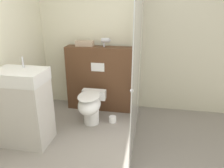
# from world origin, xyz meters

# --- Properties ---
(wall_back) EXTENTS (8.00, 0.06, 2.50)m
(wall_back) POSITION_xyz_m (0.00, 2.11, 1.25)
(wall_back) COLOR beige
(wall_back) RESTS_ON ground_plane
(partition_panel) EXTENTS (1.12, 0.26, 1.10)m
(partition_panel) POSITION_xyz_m (-0.30, 1.90, 0.55)
(partition_panel) COLOR #51331E
(partition_panel) RESTS_ON ground_plane
(shower_glass) EXTENTS (0.04, 1.69, 2.03)m
(shower_glass) POSITION_xyz_m (0.38, 1.23, 1.01)
(shower_glass) COLOR silver
(shower_glass) RESTS_ON ground_plane
(toilet) EXTENTS (0.37, 0.58, 0.51)m
(toilet) POSITION_xyz_m (-0.31, 1.33, 0.32)
(toilet) COLOR white
(toilet) RESTS_ON ground_plane
(sink_vanity) EXTENTS (0.63, 0.44, 1.15)m
(sink_vanity) POSITION_xyz_m (-1.03, 0.74, 0.51)
(sink_vanity) COLOR beige
(sink_vanity) RESTS_ON ground_plane
(hair_drier) EXTENTS (0.15, 0.08, 0.15)m
(hair_drier) POSITION_xyz_m (-0.19, 1.92, 1.20)
(hair_drier) COLOR #B7B7BC
(hair_drier) RESTS_ON partition_panel
(folded_towel) EXTENTS (0.29, 0.13, 0.09)m
(folded_towel) POSITION_xyz_m (-0.55, 1.93, 1.15)
(folded_towel) COLOR tan
(folded_towel) RESTS_ON partition_panel
(spare_toilet_roll) EXTENTS (0.12, 0.12, 0.09)m
(spare_toilet_roll) POSITION_xyz_m (0.01, 1.45, 0.05)
(spare_toilet_roll) COLOR white
(spare_toilet_roll) RESTS_ON ground_plane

